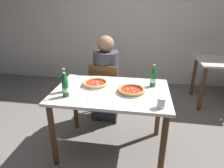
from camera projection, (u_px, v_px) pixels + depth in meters
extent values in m
plane|color=slate|center=(111.00, 147.00, 2.34)|extent=(8.00, 8.00, 0.00)
cube|color=silver|center=(129.00, 19.00, 3.84)|extent=(7.00, 0.10, 2.60)
cube|color=silver|center=(111.00, 92.00, 2.05)|extent=(1.20, 0.80, 0.03)
cylinder|color=brown|center=(53.00, 136.00, 1.97)|extent=(0.06, 0.06, 0.72)
cylinder|color=brown|center=(163.00, 147.00, 1.81)|extent=(0.06, 0.06, 0.72)
cylinder|color=brown|center=(75.00, 104.00, 2.59)|extent=(0.06, 0.06, 0.72)
cylinder|color=brown|center=(159.00, 110.00, 2.43)|extent=(0.06, 0.06, 0.72)
cube|color=brown|center=(107.00, 90.00, 2.82)|extent=(0.43, 0.43, 0.04)
cube|color=brown|center=(103.00, 81.00, 2.57)|extent=(0.38, 0.06, 0.40)
cylinder|color=brown|center=(120.00, 100.00, 3.02)|extent=(0.04, 0.04, 0.41)
cylinder|color=brown|center=(99.00, 98.00, 3.09)|extent=(0.04, 0.04, 0.41)
cylinder|color=brown|center=(115.00, 111.00, 2.72)|extent=(0.04, 0.04, 0.41)
cylinder|color=brown|center=(92.00, 108.00, 2.79)|extent=(0.04, 0.04, 0.41)
cube|color=#2D3342|center=(106.00, 103.00, 2.88)|extent=(0.32, 0.28, 0.45)
cylinder|color=#3F3F47|center=(106.00, 71.00, 2.69)|extent=(0.34, 0.34, 0.55)
sphere|color=#9E7556|center=(106.00, 44.00, 2.54)|extent=(0.22, 0.22, 0.22)
cube|color=silver|center=(224.00, 62.00, 3.09)|extent=(0.80, 0.70, 0.03)
cylinder|color=brown|center=(202.00, 89.00, 3.02)|extent=(0.06, 0.06, 0.72)
cylinder|color=brown|center=(194.00, 76.00, 3.55)|extent=(0.06, 0.06, 0.72)
cylinder|color=white|center=(131.00, 92.00, 2.00)|extent=(0.31, 0.31, 0.01)
cylinder|color=#AD2D19|center=(131.00, 91.00, 1.99)|extent=(0.22, 0.22, 0.01)
torus|color=#B78447|center=(131.00, 90.00, 1.99)|extent=(0.28, 0.28, 0.03)
sphere|color=silver|center=(128.00, 90.00, 2.02)|extent=(0.02, 0.02, 0.02)
sphere|color=silver|center=(134.00, 92.00, 1.97)|extent=(0.02, 0.02, 0.02)
sphere|color=silver|center=(132.00, 89.00, 2.03)|extent=(0.02, 0.02, 0.02)
cylinder|color=white|center=(95.00, 85.00, 2.17)|extent=(0.31, 0.31, 0.01)
cylinder|color=#AD2D19|center=(95.00, 84.00, 2.16)|extent=(0.22, 0.22, 0.01)
torus|color=tan|center=(95.00, 83.00, 2.16)|extent=(0.29, 0.29, 0.03)
sphere|color=silver|center=(93.00, 83.00, 2.19)|extent=(0.02, 0.02, 0.02)
sphere|color=silver|center=(98.00, 85.00, 2.14)|extent=(0.02, 0.02, 0.02)
sphere|color=silver|center=(97.00, 82.00, 2.20)|extent=(0.02, 0.02, 0.02)
cylinder|color=#196B2D|center=(153.00, 79.00, 2.12)|extent=(0.06, 0.06, 0.16)
cone|color=#196B2D|center=(154.00, 69.00, 2.07)|extent=(0.05, 0.05, 0.07)
cylinder|color=#B7B7BC|center=(154.00, 65.00, 2.05)|extent=(0.03, 0.03, 0.01)
cylinder|color=white|center=(153.00, 80.00, 2.12)|extent=(0.07, 0.07, 0.04)
cylinder|color=#196B2D|center=(66.00, 89.00, 1.89)|extent=(0.06, 0.06, 0.16)
cone|color=#196B2D|center=(64.00, 77.00, 1.84)|extent=(0.05, 0.05, 0.07)
cylinder|color=#B7B7BC|center=(64.00, 73.00, 1.82)|extent=(0.03, 0.03, 0.01)
cylinder|color=white|center=(66.00, 90.00, 1.89)|extent=(0.07, 0.07, 0.04)
cylinder|color=#14591E|center=(65.00, 84.00, 1.99)|extent=(0.06, 0.06, 0.16)
cone|color=#14591E|center=(64.00, 73.00, 1.94)|extent=(0.05, 0.05, 0.07)
cylinder|color=#B7B7BC|center=(64.00, 69.00, 1.93)|extent=(0.03, 0.03, 0.01)
cylinder|color=white|center=(65.00, 85.00, 1.99)|extent=(0.07, 0.07, 0.04)
cube|color=white|center=(85.00, 97.00, 1.90)|extent=(0.22, 0.22, 0.00)
cube|color=silver|center=(87.00, 97.00, 1.90)|extent=(0.08, 0.18, 0.00)
cube|color=silver|center=(83.00, 96.00, 1.90)|extent=(0.03, 0.17, 0.00)
cylinder|color=white|center=(161.00, 103.00, 1.69)|extent=(0.07, 0.07, 0.09)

